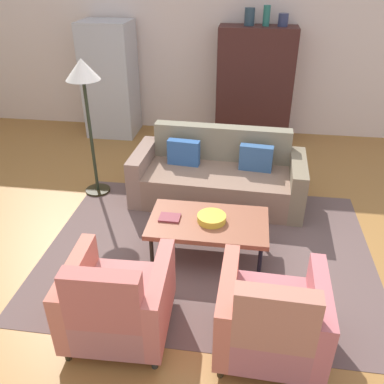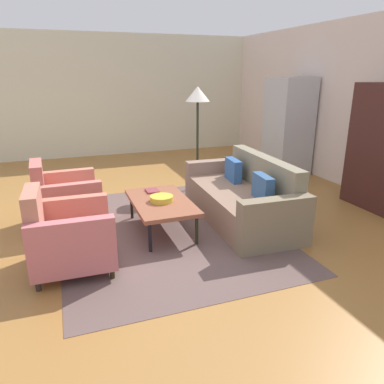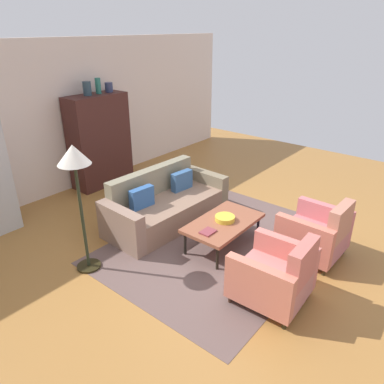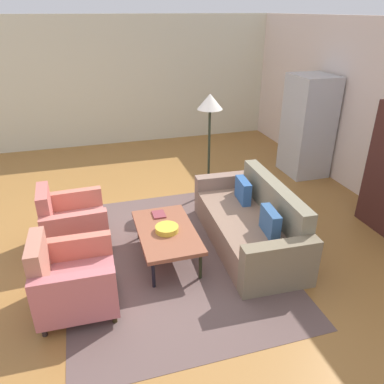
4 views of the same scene
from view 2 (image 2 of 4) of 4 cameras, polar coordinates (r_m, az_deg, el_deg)
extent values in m
plane|color=#A16C34|center=(4.92, -5.67, -5.14)|extent=(11.24, 11.24, 0.00)
cube|color=beige|center=(6.48, 27.66, 11.40)|extent=(9.37, 0.12, 2.80)
cube|color=beige|center=(9.15, -13.63, 14.33)|extent=(0.12, 7.30, 2.80)
cube|color=brown|center=(4.77, -4.14, -5.82)|extent=(3.40, 2.60, 0.01)
cube|color=#856653|center=(5.05, 7.32, -1.98)|extent=(1.77, 0.97, 0.42)
cube|color=gray|center=(5.14, 11.07, 0.76)|extent=(1.75, 0.25, 0.86)
cube|color=#796B53|center=(4.23, 12.85, -4.96)|extent=(0.22, 0.91, 0.62)
cube|color=#886C5D|center=(5.86, 3.43, 2.01)|extent=(0.22, 0.91, 0.62)
cube|color=#335786|center=(4.60, 10.99, 0.65)|extent=(0.41, 0.16, 0.32)
cube|color=#2F5894|center=(5.37, 6.44, 3.42)|extent=(0.41, 0.16, 0.32)
cylinder|color=black|center=(5.23, -3.38, -1.50)|extent=(0.04, 0.04, 0.36)
cylinder|color=black|center=(4.30, 0.74, -5.99)|extent=(0.04, 0.04, 0.36)
cylinder|color=black|center=(5.11, -9.40, -2.21)|extent=(0.04, 0.04, 0.36)
cylinder|color=black|center=(4.15, -6.56, -7.03)|extent=(0.04, 0.04, 0.36)
cube|color=brown|center=(4.61, -4.85, -1.62)|extent=(1.20, 0.70, 0.05)
cylinder|color=#352018|center=(5.50, -15.23, -2.58)|extent=(0.05, 0.05, 0.10)
cylinder|color=#361B1F|center=(4.87, -14.16, -5.24)|extent=(0.05, 0.05, 0.10)
cylinder|color=#2F2916|center=(5.47, -22.29, -3.44)|extent=(0.05, 0.05, 0.10)
cylinder|color=#2A2B23|center=(4.84, -22.17, -6.23)|extent=(0.05, 0.05, 0.10)
cube|color=#B76E6A|center=(5.09, -18.69, -2.21)|extent=(0.59, 0.82, 0.30)
cube|color=#BC635A|center=(5.01, -22.71, -0.08)|extent=(0.56, 0.16, 0.78)
cube|color=#C56F5B|center=(5.37, -19.10, 0.27)|extent=(0.15, 0.80, 0.56)
cube|color=#C66A60|center=(4.72, -18.54, -2.08)|extent=(0.15, 0.80, 0.56)
cylinder|color=#351E1A|center=(4.37, -13.38, -7.94)|extent=(0.05, 0.05, 0.10)
cylinder|color=black|center=(3.77, -12.33, -12.33)|extent=(0.05, 0.05, 0.10)
cylinder|color=#362A17|center=(4.39, -22.33, -8.81)|extent=(0.05, 0.05, 0.10)
cylinder|color=#302421|center=(3.79, -22.86, -13.33)|extent=(0.05, 0.05, 0.10)
cube|color=#B3666A|center=(3.97, -18.01, -7.94)|extent=(0.58, 0.82, 0.30)
cube|color=#B5745F|center=(3.90, -23.21, -5.20)|extent=(0.56, 0.16, 0.78)
cube|color=#C56A57|center=(4.24, -18.29, -4.40)|extent=(0.14, 0.80, 0.56)
cube|color=#BF666A|center=(3.61, -18.09, -8.38)|extent=(0.14, 0.80, 0.56)
cylinder|color=gold|center=(4.57, -4.76, -1.04)|extent=(0.29, 0.29, 0.07)
cube|color=brown|center=(4.96, -6.21, 0.20)|extent=(0.21, 0.16, 0.02)
cube|color=#B7BABF|center=(7.60, 14.74, 9.94)|extent=(0.80, 0.70, 1.85)
cylinder|color=#99999E|center=(7.76, 17.30, 10.58)|extent=(0.02, 0.02, 0.70)
cylinder|color=black|center=(6.48, 0.82, 0.93)|extent=(0.32, 0.32, 0.03)
cylinder|color=#242C1E|center=(6.30, 0.85, 7.36)|extent=(0.04, 0.04, 1.45)
cone|color=silver|center=(6.20, 0.89, 15.06)|extent=(0.40, 0.40, 0.24)
camera|label=1|loc=(4.56, -54.30, 20.86)|focal=38.11mm
camera|label=3|loc=(8.25, -32.80, 22.78)|focal=34.14mm
camera|label=4|loc=(1.03, 74.13, 79.46)|focal=35.03mm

